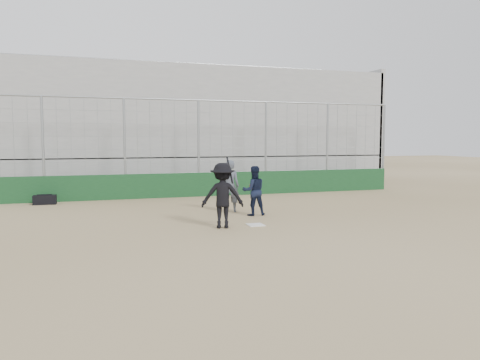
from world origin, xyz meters
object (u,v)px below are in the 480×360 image
object	(u,v)px
batter_at_plate	(223,195)
catcher_crouched	(254,199)
umpire	(230,189)
equipment_bag	(45,200)

from	to	relation	value
batter_at_plate	catcher_crouched	xyz separation A→B (m)	(1.48, 1.65, -0.35)
umpire	equipment_bag	bearing A→B (deg)	-15.40
catcher_crouched	equipment_bag	size ratio (longest dim) A/B	1.30
batter_at_plate	catcher_crouched	world-z (taller)	batter_at_plate
batter_at_plate	catcher_crouched	bearing A→B (deg)	48.02
batter_at_plate	umpire	bearing A→B (deg)	69.34
batter_at_plate	equipment_bag	size ratio (longest dim) A/B	2.33
umpire	equipment_bag	size ratio (longest dim) A/B	1.90
batter_at_plate	umpire	world-z (taller)	batter_at_plate
catcher_crouched	umpire	distance (m)	1.10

